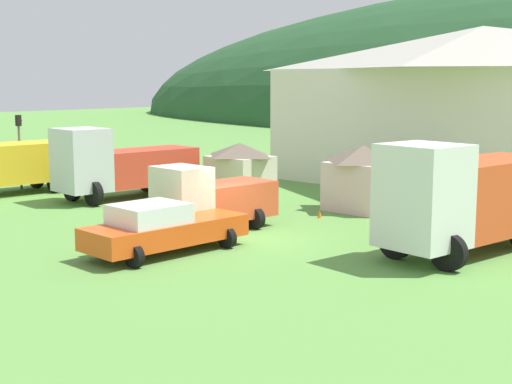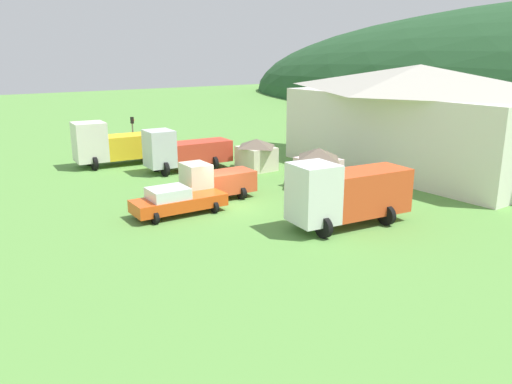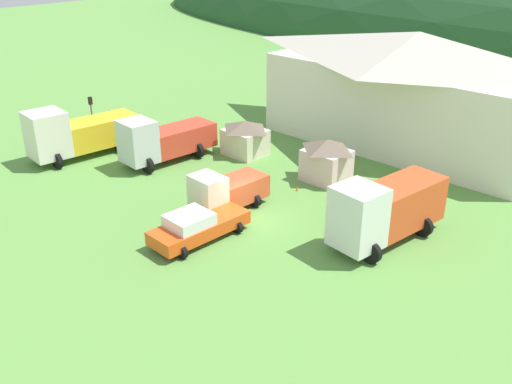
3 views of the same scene
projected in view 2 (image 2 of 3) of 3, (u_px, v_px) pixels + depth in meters
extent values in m
plane|color=#5B9342|center=(232.00, 207.00, 30.90)|extent=(200.00, 200.00, 0.00)
cube|color=white|center=(415.00, 132.00, 39.98)|extent=(19.81, 9.96, 6.03)
pyramid|color=#B7B2A3|center=(420.00, 79.00, 38.91)|extent=(21.40, 10.76, 2.11)
cube|color=beige|center=(256.00, 158.00, 40.39)|extent=(2.70, 2.38, 1.83)
pyramid|color=#6B5B4C|center=(256.00, 143.00, 40.07)|extent=(2.91, 2.57, 0.64)
cube|color=beige|center=(318.00, 173.00, 35.01)|extent=(2.64, 2.32, 2.05)
pyramid|color=#6B5B4C|center=(319.00, 153.00, 34.65)|extent=(2.85, 2.51, 0.72)
cube|color=silver|center=(90.00, 142.00, 40.82)|extent=(2.64, 2.63, 3.11)
cube|color=black|center=(87.00, 133.00, 40.58)|extent=(1.48, 2.04, 1.00)
cube|color=gold|center=(137.00, 145.00, 42.84)|extent=(2.92, 5.48, 1.88)
cylinder|color=black|center=(94.00, 163.00, 40.35)|extent=(1.10, 0.30, 1.10)
cylinder|color=black|center=(88.00, 159.00, 42.12)|extent=(1.10, 0.30, 1.10)
cylinder|color=black|center=(151.00, 157.00, 42.58)|extent=(1.10, 0.30, 1.10)
cylinder|color=black|center=(143.00, 153.00, 44.35)|extent=(1.10, 0.30, 1.10)
cube|color=silver|center=(159.00, 149.00, 38.83)|extent=(2.36, 2.13, 2.80)
cube|color=black|center=(158.00, 141.00, 38.61)|extent=(1.31, 1.66, 0.90)
cube|color=red|center=(200.00, 152.00, 40.68)|extent=(2.56, 4.94, 1.67)
cylinder|color=black|center=(165.00, 169.00, 38.41)|extent=(1.10, 0.30, 1.10)
cylinder|color=black|center=(156.00, 164.00, 39.99)|extent=(1.10, 0.30, 1.10)
cylinder|color=black|center=(214.00, 163.00, 40.47)|extent=(1.10, 0.30, 1.10)
cylinder|color=black|center=(203.00, 159.00, 42.05)|extent=(1.10, 0.30, 1.10)
cube|color=beige|center=(196.00, 180.00, 31.36)|extent=(1.99, 1.58, 2.08)
cube|color=black|center=(195.00, 173.00, 31.20)|extent=(1.10, 1.23, 0.67)
cube|color=#DB512D|center=(229.00, 181.00, 32.64)|extent=(2.09, 3.23, 1.32)
cylinder|color=black|center=(202.00, 199.00, 30.98)|extent=(0.80, 0.30, 0.80)
cylinder|color=black|center=(191.00, 193.00, 32.29)|extent=(0.80, 0.30, 0.80)
cylinder|color=black|center=(242.00, 193.00, 32.40)|extent=(0.80, 0.30, 0.80)
cylinder|color=black|center=(229.00, 187.00, 33.72)|extent=(0.80, 0.30, 0.80)
cube|color=white|center=(313.00, 193.00, 25.99)|extent=(2.48, 2.38, 3.06)
cube|color=black|center=(312.00, 181.00, 25.76)|extent=(1.40, 1.83, 0.98)
cube|color=#E04C23|center=(365.00, 191.00, 27.66)|extent=(2.80, 4.98, 2.39)
cylinder|color=black|center=(324.00, 227.00, 25.57)|extent=(1.10, 0.30, 1.10)
cylinder|color=black|center=(302.00, 217.00, 27.22)|extent=(1.10, 0.30, 1.10)
cylinder|color=black|center=(386.00, 215.00, 27.48)|extent=(1.10, 0.30, 1.10)
cylinder|color=black|center=(363.00, 206.00, 29.12)|extent=(1.10, 0.30, 1.10)
cube|color=#E74F17|center=(179.00, 203.00, 29.28)|extent=(2.19, 5.47, 0.70)
cube|color=silver|center=(168.00, 193.00, 28.76)|extent=(1.90, 2.23, 0.62)
cylinder|color=black|center=(155.00, 218.00, 27.70)|extent=(0.68, 0.24, 0.68)
cylinder|color=black|center=(143.00, 210.00, 29.10)|extent=(0.68, 0.24, 0.68)
cylinder|color=black|center=(215.00, 207.00, 29.64)|extent=(0.68, 0.24, 0.68)
cylinder|color=black|center=(201.00, 200.00, 31.04)|extent=(0.68, 0.24, 0.68)
cylinder|color=#4C4C51|center=(133.00, 142.00, 43.86)|extent=(0.12, 0.12, 3.18)
cube|color=black|center=(132.00, 120.00, 43.37)|extent=(0.20, 0.24, 0.55)
sphere|color=red|center=(134.00, 120.00, 43.44)|extent=(0.14, 0.14, 0.14)
cone|color=orange|center=(287.00, 192.00, 34.12)|extent=(0.36, 0.36, 0.63)
cone|color=orange|center=(250.00, 183.00, 36.55)|extent=(0.36, 0.36, 0.64)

